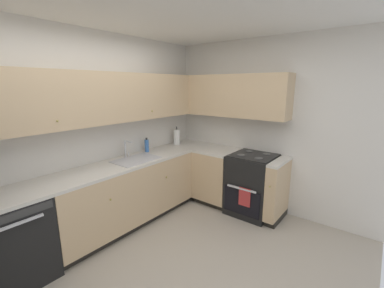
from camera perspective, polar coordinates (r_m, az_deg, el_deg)
The scene contains 15 objects.
ground_plane at distance 2.84m, azimuth -3.39°, elevation -28.87°, with size 4.10×3.14×0.02m, color #A89E8E.
wall_back at distance 3.45m, azimuth -23.95°, elevation 1.81°, with size 4.20×0.05×2.56m, color silver.
wall_right at distance 3.95m, azimuth 16.75°, elevation 3.70°, with size 0.05×3.24×2.56m, color silver.
dishwasher at distance 3.12m, azimuth -35.32°, elevation -17.36°, with size 0.60×0.63×0.86m.
lower_cabinets_back at distance 3.64m, azimuth -14.46°, elevation -10.90°, with size 2.08×0.62×0.86m.
countertop_back at distance 3.48m, azimuth -14.87°, elevation -4.26°, with size 3.29×0.60×0.04m, color beige.
lower_cabinets_right at distance 4.09m, azimuth 8.06°, elevation -7.90°, with size 0.62×1.37×0.86m.
countertop_right at distance 3.95m, azimuth 8.24°, elevation -1.91°, with size 0.60×1.37×0.03m.
oven_range at distance 3.92m, azimuth 13.40°, elevation -8.73°, with size 0.68×0.62×1.04m.
upper_cabinets_back at distance 3.36m, azimuth -19.40°, elevation 9.75°, with size 2.97×0.34×0.63m.
upper_cabinets_right at distance 4.01m, azimuth 7.92°, elevation 10.77°, with size 0.32×1.92×0.63m.
sink at distance 3.56m, azimuth -12.43°, elevation -4.11°, with size 0.61×0.40×0.10m.
faucet at distance 3.68m, azimuth -14.60°, elevation -0.69°, with size 0.07×0.16×0.25m.
soap_bottle at distance 3.92m, azimuth -10.16°, elevation -0.34°, with size 0.06×0.06×0.22m.
paper_towel_roll at distance 4.36m, azimuth -3.47°, elevation 1.62°, with size 0.11×0.11×0.32m.
Camera 1 is at (-1.56, -1.42, 1.89)m, focal length 23.64 mm.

